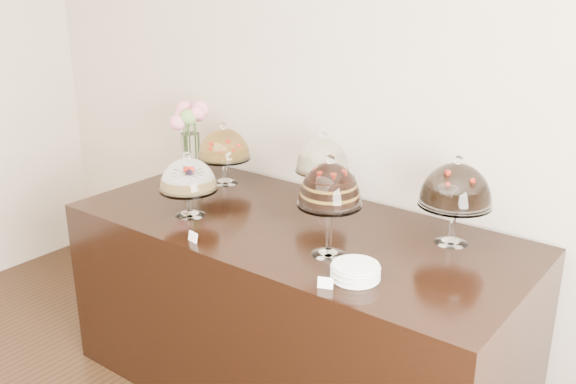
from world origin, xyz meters
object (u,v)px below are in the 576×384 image
Objects in this scene: cake_stand_dark_choco at (456,188)px; cake_stand_fruit_tart at (224,146)px; display_counter at (294,309)px; cake_stand_sugar_sponge at (188,178)px; plate_stack at (355,272)px; cake_stand_cheesecake at (322,158)px; flower_vase at (190,127)px; cake_stand_choco_layer at (330,188)px.

cake_stand_dark_choco reaches higher than cake_stand_fruit_tart.
display_counter is 6.80× the size of cake_stand_sugar_sponge.
cake_stand_sugar_sponge is 1.02m from plate_stack.
cake_stand_sugar_sponge is at bearing -156.86° from display_counter.
cake_stand_sugar_sponge is 0.67m from cake_stand_cheesecake.
cake_stand_fruit_tart reaches higher than cake_stand_sugar_sponge.
display_counter is 0.99m from cake_stand_fruit_tart.
cake_stand_dark_choco is 2.11× the size of plate_stack.
cake_stand_cheesecake is 0.85m from plate_stack.
display_counter is 1.01m from cake_stand_dark_choco.
plate_stack is at bearing -105.19° from cake_stand_dark_choco.
flower_vase is 1.64m from plate_stack.
flower_vase is (-0.50, 0.51, 0.08)m from cake_stand_sugar_sponge.
cake_stand_choco_layer is at bearing 149.05° from plate_stack.
cake_stand_fruit_tart is (-0.69, 0.27, 0.66)m from display_counter.
plate_stack is at bearing -46.26° from cake_stand_cheesecake.
cake_stand_dark_choco is (0.36, 0.43, -0.04)m from cake_stand_choco_layer.
flower_vase is (-0.94, 0.01, 0.02)m from cake_stand_cheesecake.
flower_vase reaches higher than cake_stand_dark_choco.
cake_stand_dark_choco is at bearing -1.50° from flower_vase.
cake_stand_dark_choco is (0.67, 0.26, 0.71)m from display_counter.
display_counter is at bearing -21.08° from cake_stand_fruit_tart.
display_counter is 5.12× the size of flower_vase.
cake_stand_fruit_tart is at bearing 155.04° from plate_stack.
cake_stand_cheesecake reaches higher than cake_stand_sugar_sponge.
display_counter is 0.83m from cake_stand_sugar_sponge.
plate_stack is (-0.15, -0.56, -0.22)m from cake_stand_dark_choco.
cake_stand_choco_layer reaches higher than cake_stand_dark_choco.
cake_stand_sugar_sponge is 0.75× the size of flower_vase.
cake_stand_choco_layer is (0.31, -0.17, 0.75)m from display_counter.
plate_stack is (1.51, -0.60, -0.24)m from flower_vase.
cake_stand_dark_choco is at bearing 21.18° from display_counter.
cake_stand_sugar_sponge is at bearing -157.99° from cake_stand_dark_choco.
cake_stand_cheesecake reaches higher than cake_stand_fruit_tart.
display_counter is at bearing -17.08° from flower_vase.
display_counter is at bearing 150.25° from plate_stack.
cake_stand_sugar_sponge is (-0.49, -0.21, 0.64)m from display_counter.
cake_stand_choco_layer is 1.02× the size of flower_vase.
cake_stand_fruit_tart reaches higher than plate_stack.
display_counter is 5.50× the size of cake_stand_dark_choco.
cake_stand_sugar_sponge is at bearing -66.72° from cake_stand_fruit_tart.
cake_stand_sugar_sponge is at bearing -177.27° from cake_stand_choco_layer.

